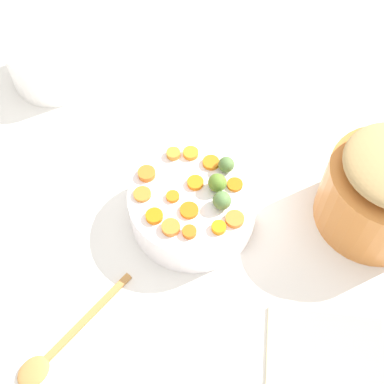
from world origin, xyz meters
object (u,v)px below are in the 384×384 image
Objects in this scene: metal_pot at (381,196)px; casserole_dish at (51,61)px; serving_bowl_carrots at (192,206)px; wooden_spoon at (55,350)px.

casserole_dish is (0.73, -0.25, -0.02)m from metal_pot.
serving_bowl_carrots reaches higher than wooden_spoon.
metal_pot is 0.95× the size of wooden_spoon.
serving_bowl_carrots is at bearing -120.58° from wooden_spoon.
casserole_dish reaches higher than wooden_spoon.
metal_pot is 0.78m from casserole_dish.
wooden_spoon is at bearing 108.99° from casserole_dish.
casserole_dish is (0.39, -0.32, 0.01)m from serving_bowl_carrots.
serving_bowl_carrots is 0.35m from wooden_spoon.
serving_bowl_carrots is at bearing 11.35° from metal_pot.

